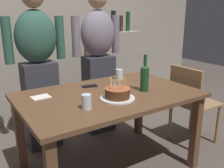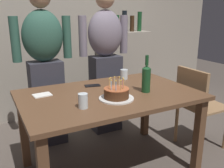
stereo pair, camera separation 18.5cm
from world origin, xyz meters
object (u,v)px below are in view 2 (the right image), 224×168
(person_woman_cardigan, at_px, (105,60))
(birthday_cake, at_px, (116,94))
(water_glass_near, at_px, (83,101))
(cell_phone, at_px, (92,86))
(water_glass_far, at_px, (124,74))
(wine_bottle, at_px, (146,78))
(dining_chair, at_px, (197,102))
(person_man_bearded, at_px, (45,66))
(napkin_stack, at_px, (42,95))

(person_woman_cardigan, bearing_deg, birthday_cake, 68.87)
(water_glass_near, height_order, cell_phone, water_glass_near)
(water_glass_far, xyz_separation_m, wine_bottle, (-0.05, -0.46, 0.08))
(wine_bottle, xyz_separation_m, dining_chair, (0.68, 0.03, -0.35))
(cell_phone, xyz_separation_m, person_woman_cardigan, (0.38, 0.49, 0.13))
(water_glass_far, distance_m, person_woman_cardigan, 0.42)
(water_glass_far, height_order, cell_phone, water_glass_far)
(dining_chair, bearing_deg, person_man_bearded, 58.26)
(birthday_cake, distance_m, person_man_bearded, 0.98)
(dining_chair, bearing_deg, water_glass_far, 56.04)
(cell_phone, distance_m, person_woman_cardigan, 0.63)
(person_man_bearded, bearing_deg, cell_phone, 123.52)
(birthday_cake, distance_m, wine_bottle, 0.33)
(birthday_cake, height_order, cell_phone, birthday_cake)
(cell_phone, height_order, dining_chair, dining_chair)
(water_glass_far, relative_size, cell_phone, 0.70)
(wine_bottle, bearing_deg, water_glass_near, -170.70)
(water_glass_near, relative_size, dining_chair, 0.13)
(water_glass_near, height_order, person_woman_cardigan, person_woman_cardigan)
(water_glass_near, height_order, dining_chair, dining_chair)
(birthday_cake, relative_size, water_glass_near, 2.57)
(water_glass_far, relative_size, person_man_bearded, 0.06)
(wine_bottle, height_order, person_man_bearded, person_man_bearded)
(napkin_stack, bearing_deg, cell_phone, 6.91)
(wine_bottle, distance_m, person_woman_cardigan, 0.87)
(birthday_cake, distance_m, cell_phone, 0.43)
(water_glass_far, distance_m, wine_bottle, 0.47)
(birthday_cake, relative_size, wine_bottle, 0.87)
(cell_phone, bearing_deg, dining_chair, -6.37)
(napkin_stack, bearing_deg, person_woman_cardigan, 32.36)
(birthday_cake, height_order, water_glass_far, birthday_cake)
(wine_bottle, relative_size, person_man_bearded, 0.20)
(wine_bottle, bearing_deg, birthday_cake, -171.68)
(wine_bottle, bearing_deg, dining_chair, 2.94)
(wine_bottle, distance_m, napkin_stack, 0.89)
(water_glass_far, height_order, person_woman_cardigan, person_woman_cardigan)
(birthday_cake, xyz_separation_m, person_man_bearded, (-0.35, 0.91, 0.09))
(birthday_cake, relative_size, water_glass_far, 2.80)
(wine_bottle, height_order, cell_phone, wine_bottle)
(napkin_stack, height_order, dining_chair, dining_chair)
(person_woman_cardigan, bearing_deg, dining_chair, 127.78)
(person_woman_cardigan, distance_m, dining_chair, 1.11)
(person_woman_cardigan, relative_size, dining_chair, 1.90)
(water_glass_near, distance_m, water_glass_far, 0.88)
(napkin_stack, distance_m, dining_chair, 1.55)
(cell_phone, relative_size, person_woman_cardigan, 0.09)
(birthday_cake, bearing_deg, wine_bottle, 8.32)
(birthday_cake, bearing_deg, water_glass_near, -169.70)
(birthday_cake, xyz_separation_m, cell_phone, (-0.02, 0.43, -0.04))
(person_woman_cardigan, xyz_separation_m, dining_chair, (0.64, -0.83, -0.36))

